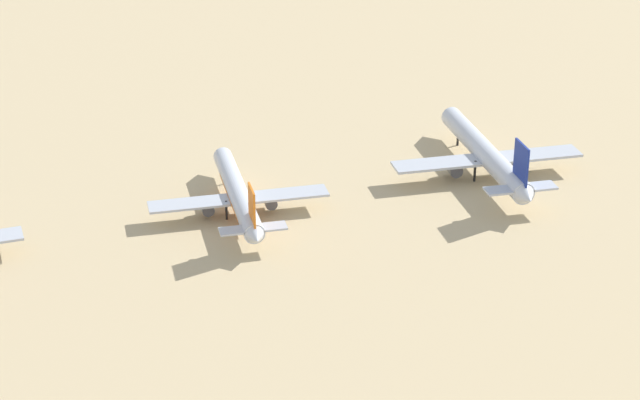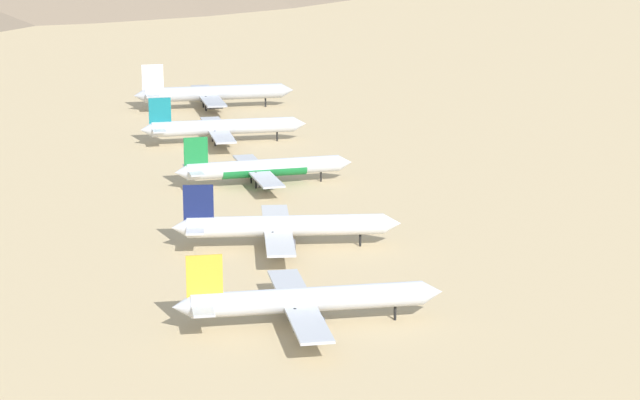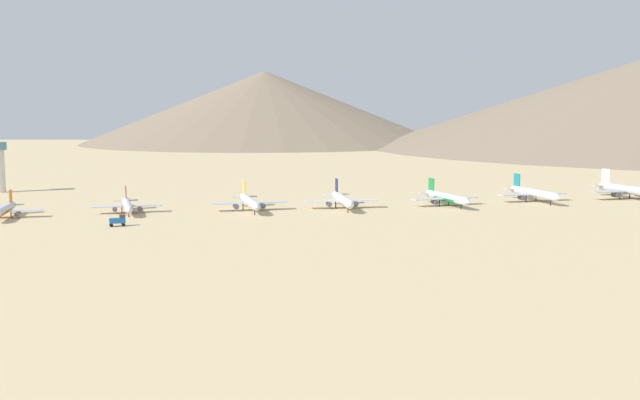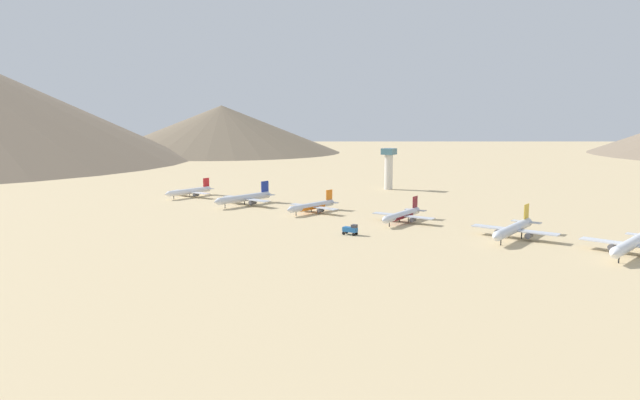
# 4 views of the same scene
# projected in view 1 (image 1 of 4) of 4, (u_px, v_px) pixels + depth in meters

# --- Properties ---
(parked_jet_1) EXTENTS (36.44, 29.81, 10.54)m
(parked_jet_1) POSITION_uv_depth(u_px,v_px,m) (486.00, 154.00, 172.84)
(parked_jet_1) COLOR silver
(parked_jet_1) RESTS_ON ground
(parked_jet_2) EXTENTS (31.62, 25.86, 9.15)m
(parked_jet_2) POSITION_uv_depth(u_px,v_px,m) (238.00, 194.00, 160.99)
(parked_jet_2) COLOR silver
(parked_jet_2) RESTS_ON ground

